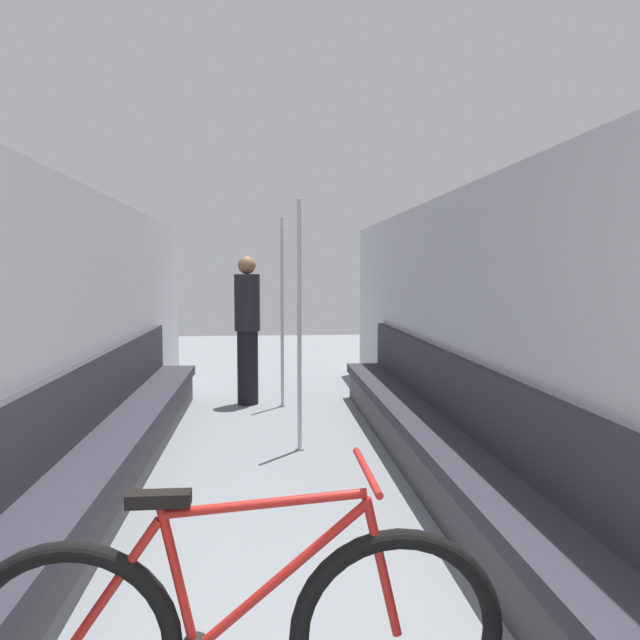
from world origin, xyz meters
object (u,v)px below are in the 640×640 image
at_px(bench_seat_row_left, 101,459).
at_px(bicycle, 236,637).
at_px(bench_seat_row_right, 446,450).
at_px(grab_pole_far, 282,316).
at_px(grab_pole_near, 299,330).
at_px(passenger_standing, 247,328).

relative_size(bench_seat_row_left, bicycle, 3.82).
distance_m(bench_seat_row_right, bicycle, 2.69).
bearing_deg(grab_pole_far, bench_seat_row_left, -114.23).
bearing_deg(bench_seat_row_right, grab_pole_near, 131.39).
xyz_separation_m(bench_seat_row_left, grab_pole_near, (1.41, 1.11, 0.77)).
height_order(bicycle, grab_pole_far, grab_pole_far).
relative_size(bench_seat_row_left, bench_seat_row_right, 1.00).
bearing_deg(bicycle, passenger_standing, 105.84).
distance_m(bench_seat_row_right, grab_pole_near, 1.67).
bearing_deg(bench_seat_row_left, bicycle, -66.23).
bearing_deg(grab_pole_near, bench_seat_row_left, -141.75).
bearing_deg(bicycle, grab_pole_far, 101.45).
xyz_separation_m(bench_seat_row_right, grab_pole_near, (-0.98, 1.11, 0.77)).
relative_size(bicycle, grab_pole_far, 0.82).
distance_m(bench_seat_row_left, bench_seat_row_right, 2.39).
bearing_deg(grab_pole_far, bench_seat_row_right, -69.68).
height_order(bench_seat_row_right, passenger_standing, passenger_standing).
relative_size(grab_pole_near, grab_pole_far, 1.00).
bearing_deg(grab_pole_near, grab_pole_far, 93.15).
bearing_deg(passenger_standing, grab_pole_far, -35.19).
bearing_deg(grab_pole_near, bench_seat_row_right, -48.61).
bearing_deg(bench_seat_row_right, bench_seat_row_left, 180.00).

